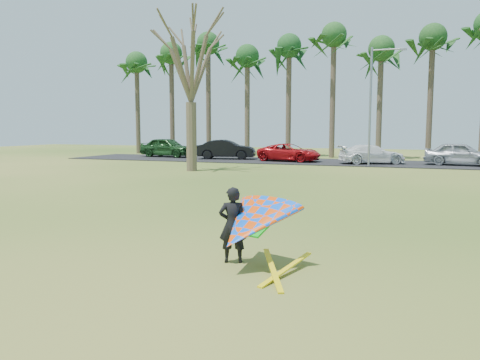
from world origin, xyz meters
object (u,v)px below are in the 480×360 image
(car_3, at_px, (372,154))
(kite_flyer, at_px, (249,224))
(streetlight, at_px, (373,101))
(car_1, at_px, (226,149))
(car_4, at_px, (461,154))
(car_0, at_px, (167,147))
(car_2, at_px, (289,152))
(bare_tree_left, at_px, (191,57))

(car_3, distance_m, kite_flyer, 26.89)
(streetlight, relative_size, kite_flyer, 3.35)
(car_1, relative_size, car_4, 1.03)
(car_4, bearing_deg, streetlight, 124.30)
(car_1, distance_m, car_3, 11.91)
(car_1, bearing_deg, car_3, -107.65)
(car_0, bearing_deg, car_1, -90.74)
(car_1, distance_m, kite_flyer, 30.41)
(car_1, bearing_deg, streetlight, -117.13)
(car_0, xyz_separation_m, car_2, (11.62, -1.59, -0.17))
(bare_tree_left, xyz_separation_m, kite_flyer, (9.97, -17.83, -6.08))
(car_2, bearing_deg, bare_tree_left, 168.20)
(bare_tree_left, height_order, kite_flyer, bare_tree_left)
(car_2, bearing_deg, kite_flyer, -157.04)
(streetlight, height_order, kite_flyer, streetlight)
(streetlight, bearing_deg, car_2, 159.26)
(car_0, relative_size, car_1, 1.04)
(bare_tree_left, distance_m, car_4, 19.58)
(car_0, height_order, car_1, car_0)
(car_4, relative_size, kite_flyer, 1.97)
(car_1, height_order, car_4, car_4)
(bare_tree_left, bearing_deg, car_2, 67.99)
(streetlight, distance_m, kite_flyer, 25.10)
(car_1, xyz_separation_m, car_4, (17.75, -0.58, 0.00))
(car_0, bearing_deg, car_4, -86.55)
(car_1, height_order, car_3, car_1)
(car_4, bearing_deg, car_0, 96.57)
(streetlight, distance_m, car_4, 7.30)
(bare_tree_left, relative_size, car_2, 1.97)
(car_2, height_order, car_4, car_4)
(streetlight, xyz_separation_m, car_2, (-6.36, 2.41, -3.72))
(bare_tree_left, xyz_separation_m, car_3, (10.04, 9.06, -6.17))
(bare_tree_left, distance_m, car_1, 12.01)
(car_0, height_order, car_4, car_0)
(bare_tree_left, height_order, car_3, bare_tree_left)
(bare_tree_left, relative_size, car_3, 2.06)
(streetlight, bearing_deg, car_3, 93.37)
(car_2, distance_m, car_3, 6.24)
(bare_tree_left, xyz_separation_m, car_1, (-1.82, 10.20, -6.06))
(kite_flyer, bearing_deg, car_2, 102.75)
(bare_tree_left, height_order, car_1, bare_tree_left)
(streetlight, bearing_deg, car_1, 165.02)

